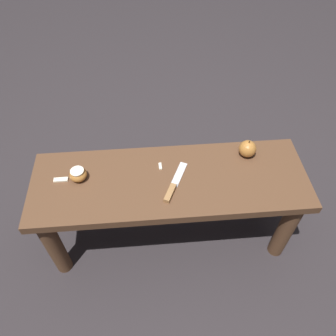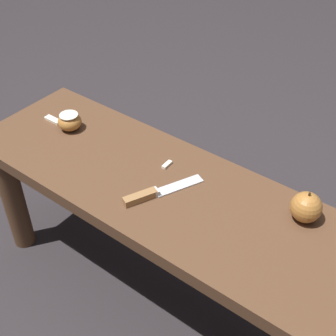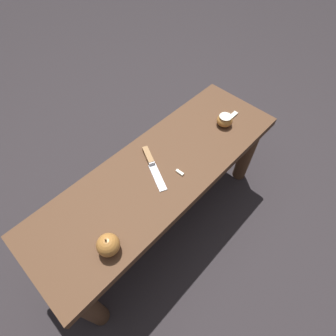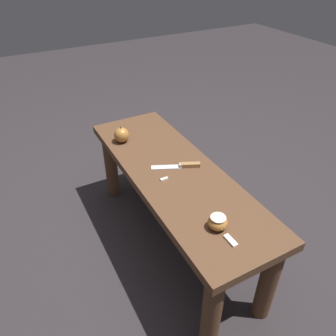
{
  "view_description": "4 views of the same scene",
  "coord_description": "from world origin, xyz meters",
  "px_view_note": "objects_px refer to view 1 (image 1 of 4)",
  "views": [
    {
      "loc": [
        0.08,
        0.88,
        1.57
      ],
      "look_at": [
        0.01,
        -0.04,
        0.5
      ],
      "focal_mm": 35.0,
      "sensor_mm": 36.0,
      "label": 1
    },
    {
      "loc": [
        -0.59,
        0.74,
        1.31
      ],
      "look_at": [
        0.01,
        -0.04,
        0.5
      ],
      "focal_mm": 50.0,
      "sensor_mm": 36.0,
      "label": 2
    },
    {
      "loc": [
        -0.44,
        -0.46,
        1.35
      ],
      "look_at": [
        0.01,
        -0.04,
        0.5
      ],
      "focal_mm": 28.0,
      "sensor_mm": 36.0,
      "label": 3
    },
    {
      "loc": [
        1.06,
        -0.6,
        1.36
      ],
      "look_at": [
        0.01,
        -0.04,
        0.5
      ],
      "focal_mm": 35.0,
      "sensor_mm": 36.0,
      "label": 4
    }
  ],
  "objects_px": {
    "wooden_bench": "(170,193)",
    "apple_cut": "(78,175)",
    "apple_whole": "(248,149)",
    "knife": "(173,187)"
  },
  "relations": [
    {
      "from": "wooden_bench",
      "to": "apple_cut",
      "type": "xyz_separation_m",
      "value": [
        0.39,
        -0.03,
        0.13
      ]
    },
    {
      "from": "wooden_bench",
      "to": "knife",
      "type": "distance_m",
      "value": 0.12
    },
    {
      "from": "wooden_bench",
      "to": "apple_whole",
      "type": "xyz_separation_m",
      "value": [
        -0.36,
        -0.11,
        0.14
      ]
    },
    {
      "from": "wooden_bench",
      "to": "knife",
      "type": "xyz_separation_m",
      "value": [
        -0.01,
        0.05,
        0.11
      ]
    },
    {
      "from": "wooden_bench",
      "to": "knife",
      "type": "height_order",
      "value": "knife"
    },
    {
      "from": "wooden_bench",
      "to": "knife",
      "type": "bearing_deg",
      "value": 99.0
    },
    {
      "from": "apple_whole",
      "to": "apple_cut",
      "type": "distance_m",
      "value": 0.75
    },
    {
      "from": "knife",
      "to": "wooden_bench",
      "type": "bearing_deg",
      "value": 33.82
    },
    {
      "from": "apple_whole",
      "to": "wooden_bench",
      "type": "bearing_deg",
      "value": 17.53
    },
    {
      "from": "wooden_bench",
      "to": "apple_cut",
      "type": "relative_size",
      "value": 16.2
    }
  ]
}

